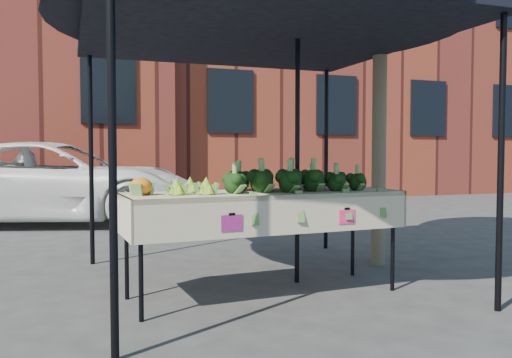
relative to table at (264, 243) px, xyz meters
name	(u,v)px	position (x,y,z in m)	size (l,w,h in m)	color
ground	(242,297)	(-0.20, 0.00, -0.45)	(90.00, 90.00, 0.00)	#2D2D30
table	(264,243)	(0.00, 0.00, 0.00)	(2.44, 0.93, 0.90)	#BFB098
canopy	(260,138)	(0.11, 0.39, 0.92)	(3.16, 3.16, 2.74)	black
broccoli_heap	(292,177)	(0.27, 0.03, 0.57)	(1.36, 0.56, 0.25)	black
romanesco_cluster	(188,182)	(-0.67, -0.01, 0.55)	(0.42, 0.46, 0.19)	#91AC35
cauliflower_pair	(141,184)	(-1.05, -0.05, 0.54)	(0.19, 0.19, 0.17)	orange
vehicle	(55,76)	(-1.77, 5.68, 2.13)	(2.38, 1.44, 5.17)	white
street_tree	(380,60)	(1.64, 0.75, 1.80)	(2.28, 2.28, 4.50)	#1E4C14
building_right	(319,68)	(6.80, 12.50, 3.80)	(12.00, 8.00, 8.50)	maroon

